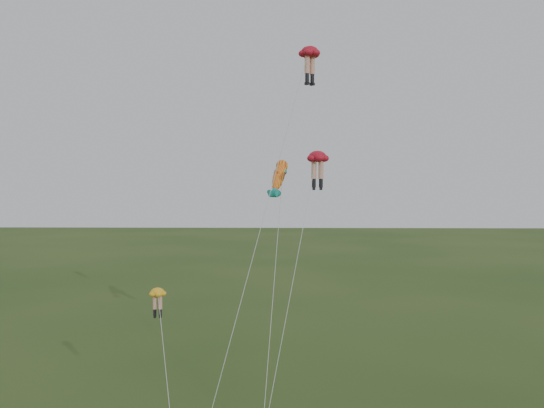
{
  "coord_description": "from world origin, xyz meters",
  "views": [
    {
      "loc": [
        2.67,
        -31.89,
        13.76
      ],
      "look_at": [
        1.78,
        6.0,
        12.39
      ],
      "focal_mm": 40.0,
      "sensor_mm": 36.0,
      "label": 1
    }
  ],
  "objects": [
    {
      "name": "legs_kite_yellow",
      "position": [
        -4.23,
        0.35,
        7.34
      ],
      "size": [
        2.35,
        4.87,
        8.05
      ],
      "rotation": [
        0.0,
        0.0,
        0.09
      ],
      "color": "yellow",
      "rests_on": "ground"
    },
    {
      "name": "fish_kite",
      "position": [
        2.17,
        10.68,
        14.16
      ],
      "size": [
        1.72,
        13.13,
        15.65
      ],
      "rotation": [
        0.75,
        0.0,
        -0.27
      ],
      "color": "#FCA81F",
      "rests_on": "ground"
    },
    {
      "name": "legs_kite_red_high",
      "position": [
        4.08,
        7.13,
        21.56
      ],
      "size": [
        6.98,
        9.44,
        22.48
      ],
      "rotation": [
        0.0,
        0.0,
        0.68
      ],
      "color": "#B61225",
      "rests_on": "ground"
    },
    {
      "name": "legs_kite_red_mid",
      "position": [
        4.65,
        7.41,
        15.02
      ],
      "size": [
        4.17,
        9.23,
        15.8
      ],
      "rotation": [
        0.0,
        0.0,
        -0.09
      ],
      "color": "#B61225",
      "rests_on": "ground"
    }
  ]
}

